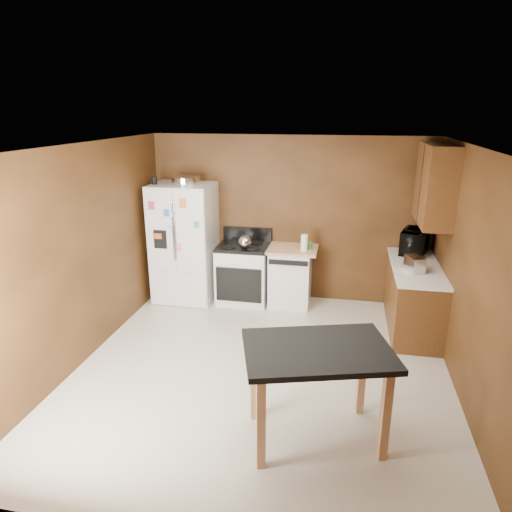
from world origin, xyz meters
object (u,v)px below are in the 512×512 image
(paper_towel, at_px, (304,243))
(refrigerator, at_px, (185,243))
(dishwasher, at_px, (290,276))
(island, at_px, (317,362))
(pen_cup, at_px, (154,180))
(toaster, at_px, (415,264))
(green_canister, at_px, (309,245))
(kettle, at_px, (245,242))
(roasting_pan, at_px, (186,180))
(microwave, at_px, (415,242))
(gas_range, at_px, (244,272))

(paper_towel, bearing_deg, refrigerator, 179.74)
(dishwasher, bearing_deg, island, -78.62)
(pen_cup, xyz_separation_m, toaster, (3.66, -0.56, -0.86))
(green_canister, bearing_deg, island, -83.63)
(pen_cup, xyz_separation_m, island, (2.61, -2.77, -1.09))
(pen_cup, bearing_deg, toaster, -8.73)
(kettle, relative_size, toaster, 0.73)
(roasting_pan, bearing_deg, dishwasher, 1.76)
(pen_cup, distance_m, green_canister, 2.46)
(green_canister, xyz_separation_m, island, (0.33, -2.96, -0.17))
(roasting_pan, relative_size, kettle, 2.18)
(microwave, relative_size, island, 0.40)
(roasting_pan, relative_size, gas_range, 0.39)
(microwave, bearing_deg, green_canister, 111.81)
(paper_towel, distance_m, dishwasher, 0.60)
(gas_range, distance_m, island, 3.22)
(gas_range, bearing_deg, refrigerator, -176.19)
(toaster, xyz_separation_m, gas_range, (-2.37, 0.72, -0.54))
(microwave, relative_size, dishwasher, 0.65)
(pen_cup, distance_m, refrigerator, 1.04)
(roasting_pan, bearing_deg, pen_cup, -163.47)
(microwave, bearing_deg, dishwasher, 111.83)
(roasting_pan, distance_m, green_canister, 2.05)
(pen_cup, height_order, kettle, pen_cup)
(kettle, bearing_deg, green_canister, 12.43)
(microwave, bearing_deg, gas_range, 111.62)
(green_canister, bearing_deg, paper_towel, -119.44)
(gas_range, relative_size, dishwasher, 1.24)
(pen_cup, xyz_separation_m, green_canister, (2.28, 0.19, -0.92))
(refrigerator, bearing_deg, microwave, 2.82)
(refrigerator, relative_size, gas_range, 1.64)
(pen_cup, height_order, gas_range, pen_cup)
(roasting_pan, height_order, kettle, roasting_pan)
(gas_range, relative_size, island, 0.76)
(roasting_pan, distance_m, island, 3.77)
(roasting_pan, distance_m, gas_range, 1.63)
(gas_range, height_order, island, gas_range)
(pen_cup, distance_m, microwave, 3.86)
(paper_towel, distance_m, toaster, 1.59)
(paper_towel, relative_size, refrigerator, 0.13)
(pen_cup, bearing_deg, dishwasher, 5.09)
(refrigerator, bearing_deg, dishwasher, 2.99)
(pen_cup, relative_size, gas_range, 0.11)
(kettle, xyz_separation_m, gas_range, (-0.06, 0.17, -0.54))
(green_canister, bearing_deg, kettle, -167.57)
(green_canister, bearing_deg, microwave, 2.64)
(refrigerator, bearing_deg, island, -52.14)
(kettle, relative_size, green_canister, 1.85)
(toaster, bearing_deg, dishwasher, 134.87)
(roasting_pan, bearing_deg, toaster, -12.14)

